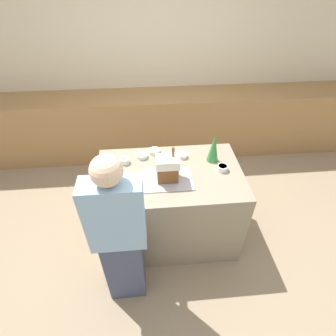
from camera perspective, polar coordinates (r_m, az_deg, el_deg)
name	(u,v)px	position (r m, az deg, el deg)	size (l,w,h in m)	color
ground_plane	(169,231)	(3.16, 0.23, -13.65)	(12.00, 12.00, 0.00)	gray
wall_back	(157,63)	(4.06, -2.48, 21.86)	(8.00, 0.05, 2.60)	beige
back_cabinet_block	(159,124)	(4.09, -1.91, 9.45)	(6.00, 0.60, 0.96)	#9E7547
kitchen_island	(169,205)	(2.81, 0.25, -8.09)	(1.40, 0.87, 0.91)	gray
baking_tray	(168,179)	(2.42, -0.10, -2.43)	(0.46, 0.34, 0.01)	#9E9EA8
gingerbread_house	(168,168)	(2.33, -0.09, -0.02)	(0.21, 0.16, 0.33)	brown
decorative_tree	(214,148)	(2.60, 9.90, 4.30)	(0.12, 0.12, 0.30)	#33843D
candy_bowl_beside_tree	(183,155)	(2.68, 3.26, 2.74)	(0.09, 0.09, 0.04)	white
candy_bowl_near_tray_right	(142,156)	(2.68, -5.67, 2.69)	(0.11, 0.11, 0.04)	white
candy_bowl_far_left	(222,168)	(2.56, 11.76, 0.06)	(0.10, 0.10, 0.05)	white
candy_bowl_near_tray_left	(104,171)	(2.55, -13.70, -0.58)	(0.10, 0.10, 0.05)	white
candy_bowl_behind_tray	(124,161)	(2.63, -9.49, 1.61)	(0.09, 0.09, 0.05)	white
candy_bowl_center_rear	(154,151)	(2.74, -2.99, 3.73)	(0.12, 0.12, 0.04)	white
person	(119,237)	(2.13, -10.56, -14.45)	(0.42, 0.53, 1.61)	#424C6B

